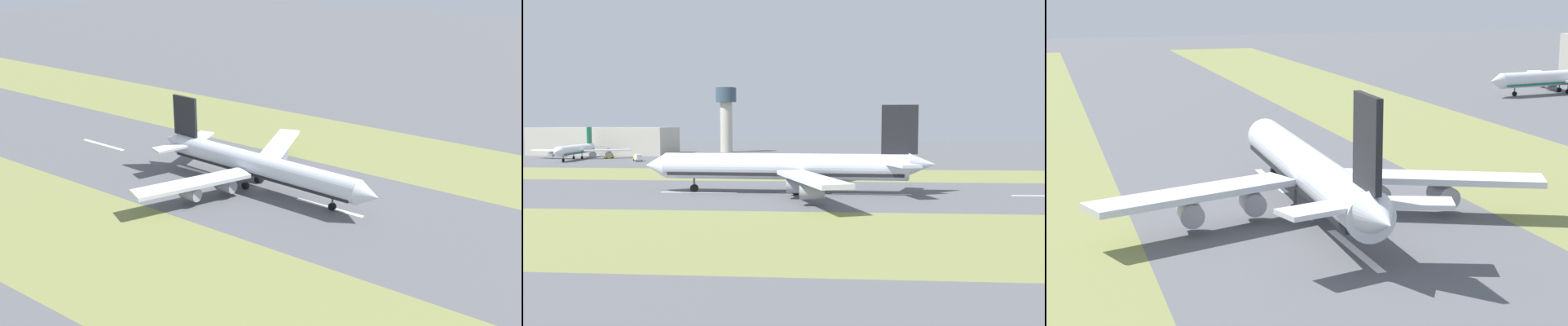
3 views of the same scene
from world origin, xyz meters
The scene contains 11 objects.
ground_plane centered at (0.00, 0.00, 0.00)m, with size 800.00×800.00×0.00m, color #56565B.
grass_median_west centered at (-45.00, 0.00, 0.00)m, with size 40.00×600.00×0.01m, color olive.
grass_median_east centered at (45.00, 0.00, 0.00)m, with size 40.00×600.00×0.01m, color olive.
centreline_dash_mid centered at (0.00, -19.17, 0.01)m, with size 1.20×18.00×0.01m, color silver.
centreline_dash_far centered at (0.00, 20.83, 0.01)m, with size 1.20×18.00×0.01m, color silver.
airplane_main_jet centered at (0.00, -1.07, 6.02)m, with size 64.09×67.16×20.20m.
terminal_building centered at (155.21, 110.47, 7.32)m, with size 36.00×72.06×14.64m, color #BCB7A8.
control_tower centered at (178.55, 48.06, 23.16)m, with size 12.00×12.00×37.56m.
airplane_parked_apron centered at (111.60, 105.58, 4.43)m, with size 49.40×46.80×14.86m.
service_truck centered at (100.10, 72.52, 1.67)m, with size 6.17×5.26×3.10m.
apron_car centered at (117.03, 92.83, 1.00)m, with size 4.48×4.27×2.03m.
Camera 2 is at (-115.98, -7.83, 15.60)m, focal length 35.00 mm.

